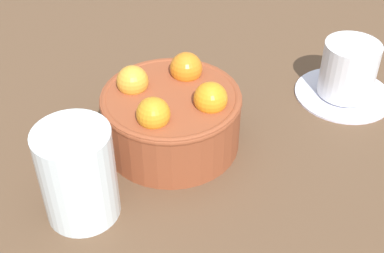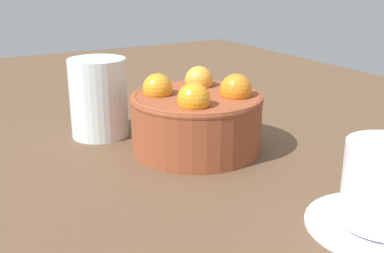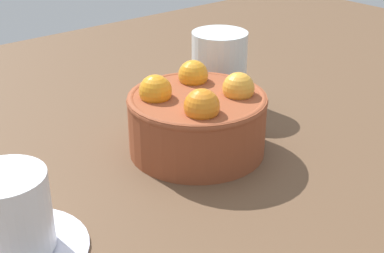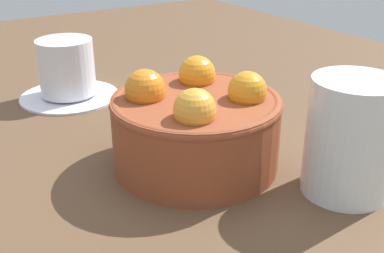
{
  "view_description": "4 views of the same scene",
  "coord_description": "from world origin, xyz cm",
  "views": [
    {
      "loc": [
        -8.47,
        -46.3,
        40.62
      ],
      "look_at": [
        1.81,
        -2.55,
        4.1
      ],
      "focal_mm": 48.73,
      "sensor_mm": 36.0,
      "label": 1
    },
    {
      "loc": [
        47.93,
        -28.19,
        21.48
      ],
      "look_at": [
        1.67,
        -1.58,
        3.7
      ],
      "focal_mm": 45.09,
      "sensor_mm": 36.0,
      "label": 2
    },
    {
      "loc": [
        36.35,
        43.13,
        30.53
      ],
      "look_at": [
        -0.71,
        -1.77,
        2.18
      ],
      "focal_mm": 50.98,
      "sensor_mm": 36.0,
      "label": 3
    },
    {
      "loc": [
        -34.53,
        22.35,
        22.76
      ],
      "look_at": [
        -1.16,
        1.17,
        4.74
      ],
      "focal_mm": 44.92,
      "sensor_mm": 36.0,
      "label": 4
    }
  ],
  "objects": [
    {
      "name": "terracotta_bowl",
      "position": [
        0.02,
        0.01,
        4.19
      ],
      "size": [
        15.95,
        15.95,
        9.54
      ],
      "color": "brown",
      "rests_on": "ground_plane"
    },
    {
      "name": "coffee_cup",
      "position": [
        24.14,
        4.24,
        3.34
      ],
      "size": [
        12.77,
        12.77,
        7.74
      ],
      "color": "white",
      "rests_on": "ground_plane"
    },
    {
      "name": "water_glass",
      "position": [
        -10.97,
        -8.41,
        5.16
      ],
      "size": [
        7.49,
        7.49,
        10.31
      ],
      "primitive_type": "cylinder",
      "color": "silver",
      "rests_on": "ground_plane"
    },
    {
      "name": "ground_plane",
      "position": [
        0.0,
        0.0,
        -1.63
      ],
      "size": [
        155.44,
        108.86,
        3.25
      ],
      "primitive_type": "cube",
      "color": "brown"
    }
  ]
}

